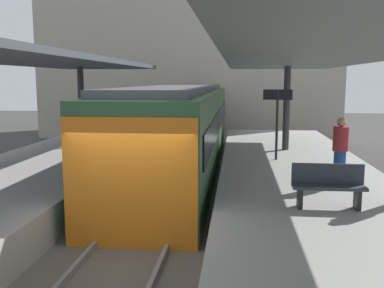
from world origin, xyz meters
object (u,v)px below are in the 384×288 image
passenger_mid_platform (340,150)px  platform_bench (328,184)px  platform_sign (277,108)px  commuter_train (182,128)px

passenger_mid_platform → platform_bench: bearing=-108.5°
platform_sign → passenger_mid_platform: size_ratio=1.36×
commuter_train → passenger_mid_platform: commuter_train is taller
platform_sign → passenger_mid_platform: 3.61m
commuter_train → platform_sign: (3.29, -2.17, 0.90)m
platform_bench → passenger_mid_platform: bearing=71.5°
platform_sign → passenger_mid_platform: platform_sign is taller
platform_bench → passenger_mid_platform: size_ratio=0.86×
passenger_mid_platform → platform_sign: bearing=109.8°
passenger_mid_platform → commuter_train: bearing=129.2°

